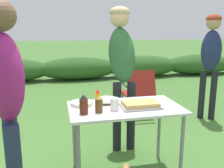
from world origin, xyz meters
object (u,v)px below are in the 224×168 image
at_px(food_tray, 140,105).
at_px(standing_person_with_beanie, 211,53).
at_px(paper_cup_stack, 115,104).
at_px(plate_stack, 82,103).
at_px(standing_person_in_gray_fleece, 7,94).
at_px(standing_person_in_olive_jacket, 122,58).
at_px(beer_bottle, 99,104).
at_px(mustard_bottle, 98,99).
at_px(bbq_sauce_bottle, 84,105).
at_px(camp_chair_green_behind_table, 138,90).
at_px(mixing_bowl, 107,100).
at_px(folding_table, 125,114).

xyz_separation_m(food_tray, standing_person_with_beanie, (1.65, 1.36, 0.33)).
xyz_separation_m(food_tray, paper_cup_stack, (-0.26, -0.02, 0.03)).
height_order(plate_stack, standing_person_in_gray_fleece, standing_person_in_gray_fleece).
bearing_deg(standing_person_in_olive_jacket, beer_bottle, -117.72).
bearing_deg(beer_bottle, mustard_bottle, 85.05).
xyz_separation_m(bbq_sauce_bottle, standing_person_with_beanie, (2.21, 1.42, 0.28)).
distance_m(bbq_sauce_bottle, standing_person_in_olive_jacket, 1.03).
bearing_deg(standing_person_in_gray_fleece, plate_stack, -61.08).
relative_size(food_tray, paper_cup_stack, 3.24).
bearing_deg(beer_bottle, camp_chair_green_behind_table, 60.86).
relative_size(standing_person_in_olive_jacket, standing_person_with_beanie, 1.03).
distance_m(mixing_bowl, paper_cup_stack, 0.25).
relative_size(mixing_bowl, mustard_bottle, 1.27).
xyz_separation_m(folding_table, paper_cup_stack, (-0.13, -0.08, 0.14)).
distance_m(food_tray, standing_person_in_gray_fleece, 1.21).
relative_size(standing_person_in_gray_fleece, standing_person_with_beanie, 0.99).
relative_size(food_tray, standing_person_in_gray_fleece, 0.22).
relative_size(mustard_bottle, standing_person_with_beanie, 0.11).
xyz_separation_m(mustard_bottle, standing_person_with_beanie, (2.06, 1.29, 0.27)).
bearing_deg(food_tray, folding_table, 158.18).
height_order(folding_table, camp_chair_green_behind_table, camp_chair_green_behind_table).
relative_size(paper_cup_stack, beer_bottle, 0.72).
bearing_deg(standing_person_in_olive_jacket, bbq_sauce_bottle, -124.69).
bearing_deg(mixing_bowl, standing_person_in_olive_jacket, 60.49).
distance_m(beer_bottle, standing_person_with_beanie, 2.52).
relative_size(folding_table, beer_bottle, 6.77).
bearing_deg(mustard_bottle, plate_stack, 136.70).
bearing_deg(mixing_bowl, camp_chair_green_behind_table, 60.18).
height_order(plate_stack, mixing_bowl, mixing_bowl).
bearing_deg(paper_cup_stack, standing_person_with_beanie, 35.85).
bearing_deg(bbq_sauce_bottle, standing_person_in_gray_fleece, -157.19).
xyz_separation_m(folding_table, food_tray, (0.14, -0.06, 0.10)).
distance_m(plate_stack, mustard_bottle, 0.21).
bearing_deg(mustard_bottle, folding_table, -2.95).
relative_size(plate_stack, camp_chair_green_behind_table, 0.27).
xyz_separation_m(mustard_bottle, camp_chair_green_behind_table, (0.96, 1.62, -0.36)).
relative_size(mustard_bottle, standing_person_in_gray_fleece, 0.11).
xyz_separation_m(plate_stack, standing_person_with_beanie, (2.20, 1.15, 0.34)).
height_order(mustard_bottle, camp_chair_green_behind_table, mustard_bottle).
height_order(mixing_bowl, mustard_bottle, mustard_bottle).
height_order(plate_stack, bbq_sauce_bottle, bbq_sauce_bottle).
xyz_separation_m(mixing_bowl, mustard_bottle, (-0.12, -0.16, 0.06)).
distance_m(plate_stack, standing_person_in_gray_fleece, 0.83).
xyz_separation_m(mixing_bowl, beer_bottle, (-0.13, -0.28, 0.05)).
bearing_deg(standing_person_with_beanie, bbq_sauce_bottle, -112.24).
xyz_separation_m(standing_person_with_beanie, camp_chair_green_behind_table, (-1.10, 0.33, -0.63)).
height_order(bbq_sauce_bottle, camp_chair_green_behind_table, bbq_sauce_bottle).
bearing_deg(paper_cup_stack, beer_bottle, -169.86).
bearing_deg(plate_stack, standing_person_in_olive_jacket, 43.88).
distance_m(food_tray, standing_person_in_olive_jacket, 0.83).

